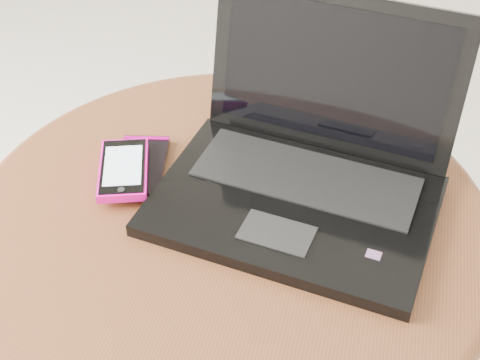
# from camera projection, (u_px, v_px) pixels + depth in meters

# --- Properties ---
(table) EXTENTS (0.68, 0.68, 0.54)m
(table) POSITION_uv_depth(u_px,v_px,m) (230.00, 272.00, 0.95)
(table) COLOR #4F2718
(table) RESTS_ON ground
(laptop) EXTENTS (0.38, 0.34, 0.22)m
(laptop) POSITION_uv_depth(u_px,v_px,m) (306.00, 166.00, 0.88)
(laptop) COLOR black
(laptop) RESTS_ON table
(phone_black) EXTENTS (0.09, 0.13, 0.01)m
(phone_black) POSITION_uv_depth(u_px,v_px,m) (141.00, 166.00, 0.94)
(phone_black) COLOR black
(phone_black) RESTS_ON table
(phone_pink) EXTENTS (0.10, 0.13, 0.01)m
(phone_pink) POSITION_uv_depth(u_px,v_px,m) (123.00, 169.00, 0.91)
(phone_pink) COLOR #FF0BA1
(phone_pink) RESTS_ON phone_black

